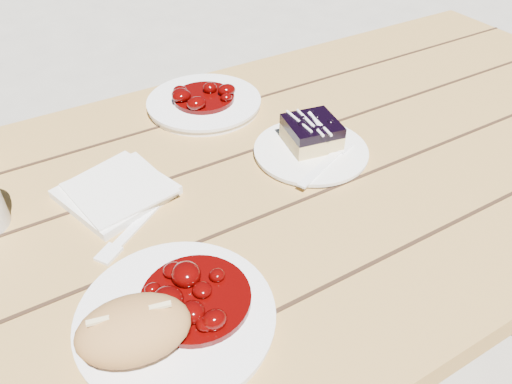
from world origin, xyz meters
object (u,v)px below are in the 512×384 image
bread_roll (134,330)px  second_plate (204,103)px  picnic_table (208,270)px  main_plate (176,318)px  blueberry_cake (312,132)px  dessert_plate (311,152)px

bread_roll → second_plate: bread_roll is taller
picnic_table → second_plate: second_plate is taller
picnic_table → second_plate: 0.34m
main_plate → blueberry_cake: (0.36, 0.22, 0.03)m
main_plate → second_plate: same height
main_plate → dessert_plate: size_ratio=1.21×
picnic_table → blueberry_cake: size_ratio=19.61×
second_plate → blueberry_cake: bearing=-66.9°
main_plate → picnic_table: bearing=56.4°
picnic_table → main_plate: 0.28m
blueberry_cake → bread_roll: bearing=-139.3°
blueberry_cake → main_plate: bearing=-137.9°
main_plate → bread_roll: 0.07m
bread_roll → second_plate: 0.57m
picnic_table → blueberry_cake: blueberry_cake is taller
blueberry_cake → picnic_table: bearing=-161.7°
blueberry_cake → second_plate: bearing=123.5°
main_plate → blueberry_cake: blueberry_cake is taller
bread_roll → dessert_plate: bearing=29.3°
main_plate → second_plate: (0.26, 0.46, 0.00)m
blueberry_cake → dessert_plate: bearing=-113.3°
dessert_plate → blueberry_cake: blueberry_cake is taller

